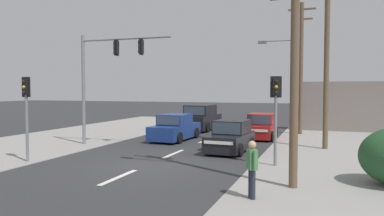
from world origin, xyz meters
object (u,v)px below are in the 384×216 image
(utility_pole_midground_right, at_px, (324,33))
(sedan_oncoming_near, at_px, (175,128))
(hatchback_crossing_left, at_px, (231,137))
(hatchback_receding_far, at_px, (261,127))
(traffic_signal_mast, at_px, (104,69))
(pedestal_signal_left_kerb, at_px, (26,104))
(suv_oncoming_mid, at_px, (201,118))
(utility_pole_background_right, at_px, (299,64))
(pedestrian_at_kerb, at_px, (252,166))
(pedestal_signal_right_kerb, at_px, (276,105))

(utility_pole_midground_right, distance_m, sedan_oncoming_near, 9.84)
(hatchback_crossing_left, distance_m, sedan_oncoming_near, 5.05)
(sedan_oncoming_near, relative_size, hatchback_receding_far, 1.18)
(traffic_signal_mast, distance_m, hatchback_crossing_left, 7.77)
(pedestal_signal_left_kerb, height_order, hatchback_crossing_left, pedestal_signal_left_kerb)
(traffic_signal_mast, height_order, hatchback_crossing_left, traffic_signal_mast)
(utility_pole_midground_right, relative_size, suv_oncoming_mid, 2.40)
(suv_oncoming_mid, bearing_deg, pedestal_signal_left_kerb, -102.10)
(utility_pole_background_right, relative_size, hatchback_receding_far, 2.42)
(pedestal_signal_left_kerb, height_order, pedestrian_at_kerb, pedestal_signal_left_kerb)
(utility_pole_midground_right, distance_m, pedestal_signal_right_kerb, 6.45)
(utility_pole_background_right, relative_size, sedan_oncoming_near, 2.05)
(traffic_signal_mast, bearing_deg, sedan_oncoming_near, 48.59)
(traffic_signal_mast, height_order, sedan_oncoming_near, traffic_signal_mast)
(sedan_oncoming_near, xyz_separation_m, suv_oncoming_mid, (-0.26, 5.80, 0.18))
(suv_oncoming_mid, distance_m, pedestrian_at_kerb, 17.66)
(utility_pole_midground_right, height_order, traffic_signal_mast, utility_pole_midground_right)
(traffic_signal_mast, bearing_deg, suv_oncoming_mid, 74.03)
(utility_pole_midground_right, relative_size, pedestrian_at_kerb, 6.74)
(suv_oncoming_mid, bearing_deg, hatchback_crossing_left, -63.28)
(pedestal_signal_right_kerb, xyz_separation_m, pedestrian_at_kerb, (-0.05, -4.74, -1.49))
(traffic_signal_mast, distance_m, pedestal_signal_right_kerb, 9.94)
(utility_pole_background_right, bearing_deg, traffic_signal_mast, -137.62)
(hatchback_receding_far, xyz_separation_m, pedestrian_at_kerb, (1.84, -13.04, 0.22))
(utility_pole_background_right, distance_m, pedestal_signal_right_kerb, 11.53)
(traffic_signal_mast, bearing_deg, utility_pole_midground_right, 13.20)
(pedestal_signal_right_kerb, distance_m, hatchback_crossing_left, 4.15)
(hatchback_crossing_left, bearing_deg, traffic_signal_mast, -177.46)
(pedestal_signal_left_kerb, bearing_deg, hatchback_crossing_left, 36.25)
(hatchback_receding_far, bearing_deg, hatchback_crossing_left, -96.26)
(utility_pole_background_right, height_order, hatchback_crossing_left, utility_pole_background_right)
(utility_pole_background_right, bearing_deg, pedestrian_at_kerb, -90.65)
(traffic_signal_mast, height_order, suv_oncoming_mid, traffic_signal_mast)
(hatchback_crossing_left, bearing_deg, suv_oncoming_mid, 116.72)
(traffic_signal_mast, bearing_deg, pedestrian_at_kerb, -37.73)
(utility_pole_background_right, distance_m, traffic_signal_mast, 12.99)
(utility_pole_background_right, relative_size, suv_oncoming_mid, 1.93)
(pedestal_signal_left_kerb, bearing_deg, sedan_oncoming_near, 68.50)
(pedestal_signal_left_kerb, bearing_deg, utility_pole_midground_right, 33.65)
(suv_oncoming_mid, height_order, pedestrian_at_kerb, suv_oncoming_mid)
(hatchback_crossing_left, relative_size, pedestrian_at_kerb, 2.28)
(suv_oncoming_mid, bearing_deg, utility_pole_midground_right, -36.56)
(utility_pole_midground_right, distance_m, suv_oncoming_mid, 11.83)
(pedestal_signal_right_kerb, distance_m, pedestrian_at_kerb, 4.97)
(pedestal_signal_right_kerb, distance_m, suv_oncoming_mid, 13.53)
(utility_pole_midground_right, relative_size, traffic_signal_mast, 1.83)
(sedan_oncoming_near, bearing_deg, pedestal_signal_right_kerb, -40.99)
(traffic_signal_mast, distance_m, hatchback_receding_far, 10.11)
(utility_pole_midground_right, xyz_separation_m, hatchback_receding_far, (-3.64, 3.14, -5.16))
(utility_pole_midground_right, xyz_separation_m, traffic_signal_mast, (-11.20, -2.63, -1.72))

